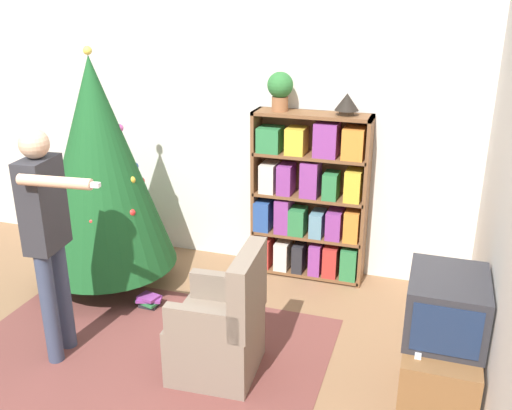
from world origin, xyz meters
name	(u,v)px	position (x,y,z in m)	size (l,w,h in m)	color
ground_plane	(147,404)	(0.00, 0.00, 0.00)	(14.00, 14.00, 0.00)	#846042
wall_back	(256,128)	(0.00, 2.27, 1.30)	(8.00, 0.10, 2.60)	silver
area_rug	(138,360)	(-0.28, 0.39, 0.00)	(2.60, 1.95, 0.01)	brown
bookshelf	(310,199)	(0.57, 2.06, 0.74)	(1.02, 0.27, 1.51)	brown
tv_stand	(438,370)	(1.74, 0.56, 0.27)	(0.44, 0.85, 0.53)	brown
television	(447,306)	(1.74, 0.56, 0.72)	(0.45, 0.57, 0.38)	#28282D
game_remote	(418,352)	(1.61, 0.30, 0.54)	(0.04, 0.12, 0.02)	white
christmas_tree	(99,165)	(-1.08, 1.33, 1.11)	(1.20, 1.20, 2.07)	#4C3323
armchair	(221,330)	(0.33, 0.47, 0.32)	(0.60, 0.59, 0.92)	#7A6B5B
standing_person	(47,228)	(-0.84, 0.31, 0.99)	(0.66, 0.47, 1.66)	#38425B
potted_plant	(280,88)	(0.28, 2.07, 1.70)	(0.22, 0.22, 0.33)	#935B38
table_lamp	(347,103)	(0.85, 2.07, 1.61)	(0.20, 0.20, 0.18)	#473828
book_pile_near_tree	(149,301)	(-0.56, 1.08, 0.05)	(0.23, 0.16, 0.10)	#232328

